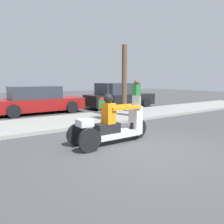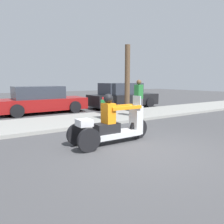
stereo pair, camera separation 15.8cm
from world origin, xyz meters
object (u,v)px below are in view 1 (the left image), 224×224
at_px(motorcycle_trike, 112,126).
at_px(spectator_far_back, 134,103).
at_px(parked_car_lot_far, 38,101).
at_px(tree_trunk, 124,78).
at_px(spectator_by_tree, 136,99).
at_px(folding_chair_set_back, 105,107).
at_px(folding_chair_curbside, 105,103).
at_px(parked_car_lot_right, 119,96).

distance_m(motorcycle_trike, spectator_far_back, 5.58).
relative_size(motorcycle_trike, parked_car_lot_far, 0.54).
bearing_deg(tree_trunk, spectator_by_tree, -113.23).
xyz_separation_m(folding_chair_set_back, tree_trunk, (2.38, 1.71, 1.26)).
bearing_deg(folding_chair_curbside, tree_trunk, 17.35).
bearing_deg(tree_trunk, motorcycle_trike, -130.81).
xyz_separation_m(spectator_by_tree, spectator_far_back, (0.90, 1.24, -0.35)).
height_order(parked_car_lot_far, tree_trunk, tree_trunk).
distance_m(folding_chair_curbside, tree_trunk, 2.11).
bearing_deg(folding_chair_curbside, parked_car_lot_right, 41.64).
bearing_deg(spectator_by_tree, folding_chair_curbside, 116.38).
distance_m(motorcycle_trike, folding_chair_curbside, 4.77).
height_order(spectator_far_back, parked_car_lot_far, parked_car_lot_far).
distance_m(folding_chair_curbside, parked_car_lot_right, 3.52).
relative_size(motorcycle_trike, tree_trunk, 0.70).
xyz_separation_m(spectator_by_tree, folding_chair_set_back, (-1.52, 0.30, -0.30)).
bearing_deg(spectator_by_tree, folding_chair_set_back, 168.83).
relative_size(spectator_by_tree, spectator_far_back, 1.75).
bearing_deg(folding_chair_set_back, tree_trunk, 35.73).
distance_m(motorcycle_trike, parked_car_lot_right, 8.18).
bearing_deg(parked_car_lot_far, spectator_by_tree, -53.38).
bearing_deg(folding_chair_set_back, folding_chair_curbside, 57.55).
xyz_separation_m(folding_chair_curbside, tree_trunk, (1.61, 0.50, 1.26)).
bearing_deg(parked_car_lot_far, motorcycle_trike, -89.49).
xyz_separation_m(parked_car_lot_right, parked_car_lot_far, (-5.07, 0.45, -0.06)).
height_order(motorcycle_trike, parked_car_lot_far, parked_car_lot_far).
height_order(parked_car_lot_right, tree_trunk, tree_trunk).
height_order(folding_chair_curbside, folding_chair_set_back, same).
xyz_separation_m(spectator_by_tree, folding_chair_curbside, (-0.75, 1.51, -0.30)).
distance_m(spectator_by_tree, parked_car_lot_right, 4.29).
xyz_separation_m(parked_car_lot_right, tree_trunk, (-1.01, -1.83, 1.14)).
bearing_deg(spectator_far_back, parked_car_lot_right, 69.39).
bearing_deg(spectator_far_back, motorcycle_trike, -136.27).
height_order(folding_chair_set_back, parked_car_lot_far, parked_car_lot_far).
bearing_deg(spectator_by_tree, parked_car_lot_far, 126.62).
bearing_deg(parked_car_lot_right, folding_chair_set_back, -133.77).
bearing_deg(motorcycle_trike, spectator_far_back, 43.73).
relative_size(spectator_by_tree, tree_trunk, 0.47).
relative_size(spectator_far_back, tree_trunk, 0.27).
distance_m(motorcycle_trike, tree_trunk, 6.28).
relative_size(folding_chair_set_back, parked_car_lot_right, 0.18).
xyz_separation_m(parked_car_lot_far, tree_trunk, (4.06, -2.29, 1.20)).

